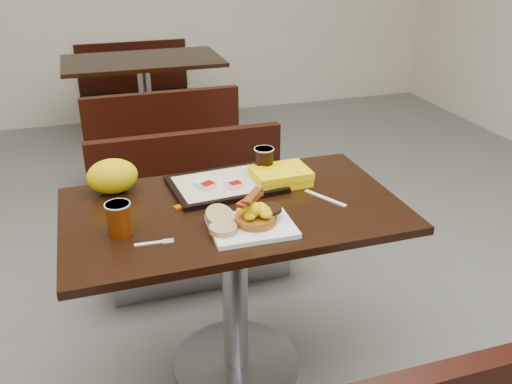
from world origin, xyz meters
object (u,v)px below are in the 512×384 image
object	(u,v)px
hashbrown_sleeve_right	(233,184)
paper_bag	(112,176)
knife	(325,198)
clamshell	(281,176)
platter	(252,227)
fork	(149,243)
pancake_stack	(256,218)
tray	(226,184)
table_near	(235,292)
coffee_cup_far	(264,161)
bench_far_n	(136,86)
bench_far_s	(160,137)
hashbrown_sleeve_left	(205,185)
coffee_cup_near	(119,219)
bench_near_n	(197,215)
table_far	(146,106)

from	to	relation	value
hashbrown_sleeve_right	paper_bag	bearing A→B (deg)	148.18
knife	clamshell	bearing A→B (deg)	-176.62
hashbrown_sleeve_right	paper_bag	distance (m)	0.45
platter	fork	size ratio (longest dim) A/B	2.23
pancake_stack	tray	world-z (taller)	pancake_stack
table_near	platter	xyz separation A→B (m)	(0.01, -0.17, 0.38)
clamshell	coffee_cup_far	bearing A→B (deg)	118.18
tray	clamshell	distance (m)	0.22
paper_bag	hashbrown_sleeve_right	bearing A→B (deg)	-16.31
table_near	platter	distance (m)	0.42
paper_bag	bench_far_n	bearing A→B (deg)	82.58
fork	table_near	bearing A→B (deg)	30.80
clamshell	bench_far_s	bearing A→B (deg)	95.74
bench_far_n	bench_far_s	bearing A→B (deg)	-90.00
bench_far_s	clamshell	xyz separation A→B (m)	(0.23, -1.76, 0.42)
pancake_stack	clamshell	world-z (taller)	clamshell
hashbrown_sleeve_left	coffee_cup_far	world-z (taller)	coffee_cup_far
coffee_cup_near	hashbrown_sleeve_right	bearing A→B (deg)	24.48
coffee_cup_far	coffee_cup_near	bearing A→B (deg)	-154.04
bench_near_n	platter	distance (m)	0.96
bench_far_s	fork	bearing A→B (deg)	-98.92
knife	paper_bag	distance (m)	0.80
bench_far_n	fork	distance (m)	3.50
table_far	bench_far_s	xyz separation A→B (m)	(0.00, -0.70, -0.02)
knife	coffee_cup_far	size ratio (longest dim) A/B	1.82
table_far	bench_far_s	bearing A→B (deg)	-90.00
hashbrown_sleeve_right	clamshell	size ratio (longest dim) A/B	0.32
bench_far_n	tray	world-z (taller)	tray
table_far	tray	bearing A→B (deg)	-89.59
hashbrown_sleeve_left	paper_bag	bearing A→B (deg)	135.03
pancake_stack	hashbrown_sleeve_left	xyz separation A→B (m)	(-0.10, 0.31, -0.00)
platter	coffee_cup_far	world-z (taller)	coffee_cup_far
table_far	bench_far_n	bearing A→B (deg)	90.00
knife	coffee_cup_far	bearing A→B (deg)	-177.02
hashbrown_sleeve_right	coffee_cup_far	distance (m)	0.18
fork	coffee_cup_far	world-z (taller)	coffee_cup_far
tray	table_far	bearing A→B (deg)	85.70
bench_far_n	fork	bearing A→B (deg)	-95.35
bench_far_n	tray	size ratio (longest dim) A/B	2.41
table_far	hashbrown_sleeve_left	distance (m)	2.48
coffee_cup_near	knife	distance (m)	0.74
tray	clamshell	bearing A→B (deg)	-12.93
coffee_cup_far	clamshell	world-z (taller)	coffee_cup_far
table_near	hashbrown_sleeve_right	bearing A→B (deg)	73.99
tray	coffee_cup_far	world-z (taller)	coffee_cup_far
bench_near_n	clamshell	bearing A→B (deg)	-67.67
bench_far_n	coffee_cup_near	xyz separation A→B (m)	(-0.40, -3.37, 0.44)
paper_bag	coffee_cup_near	bearing A→B (deg)	-90.88
table_near	fork	distance (m)	0.52
table_far	paper_bag	distance (m)	2.42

